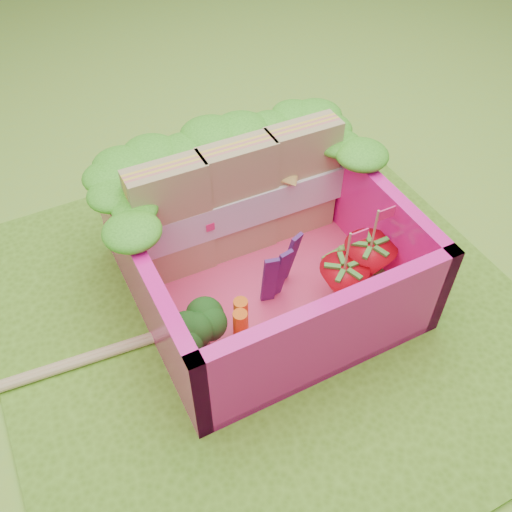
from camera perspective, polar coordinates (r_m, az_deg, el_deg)
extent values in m
plane|color=#99C638|center=(2.98, 0.69, -5.91)|extent=(14.00, 14.00, 0.00)
cube|color=#5D9621|center=(2.97, 0.69, -5.73)|extent=(2.60, 2.60, 0.03)
cube|color=#EF3D6C|center=(3.05, 0.68, -2.64)|extent=(1.30, 1.30, 0.05)
cube|color=#FF1593|center=(3.28, -4.32, 7.52)|extent=(1.30, 0.07, 0.55)
cube|color=#FF1593|center=(2.54, 7.24, -8.33)|extent=(1.30, 0.07, 0.55)
cube|color=#FF1593|center=(2.73, -10.82, -3.65)|extent=(0.07, 1.30, 0.55)
cube|color=#FF1593|center=(3.12, 10.79, 4.31)|extent=(0.07, 1.30, 0.55)
ellipsoid|color=#36941B|center=(2.94, -13.42, 9.16)|extent=(0.30, 0.30, 0.11)
ellipsoid|color=#36941B|center=(2.97, -10.35, 10.15)|extent=(0.30, 0.30, 0.11)
ellipsoid|color=#36941B|center=(3.01, -7.34, 11.09)|extent=(0.30, 0.30, 0.11)
ellipsoid|color=#36941B|center=(3.05, -4.39, 11.98)|extent=(0.30, 0.30, 0.11)
ellipsoid|color=#36941B|center=(3.11, -1.52, 12.81)|extent=(0.30, 0.30, 0.11)
ellipsoid|color=#36941B|center=(3.17, 1.26, 13.57)|extent=(0.30, 0.30, 0.11)
ellipsoid|color=#36941B|center=(3.24, 3.94, 14.28)|extent=(0.30, 0.30, 0.11)
ellipsoid|color=#36941B|center=(2.56, -11.85, 2.91)|extent=(0.27, 0.27, 0.10)
ellipsoid|color=#36941B|center=(2.67, -12.82, 4.75)|extent=(0.27, 0.27, 0.10)
ellipsoid|color=#36941B|center=(2.77, -13.72, 6.45)|extent=(0.27, 0.27, 0.10)
ellipsoid|color=#36941B|center=(2.88, -14.56, 8.03)|extent=(0.27, 0.27, 0.10)
ellipsoid|color=#36941B|center=(2.96, 10.01, 10.04)|extent=(0.27, 0.27, 0.10)
ellipsoid|color=#36941B|center=(3.05, 8.52, 11.48)|extent=(0.27, 0.27, 0.10)
ellipsoid|color=#36941B|center=(3.14, 7.10, 12.82)|extent=(0.27, 0.27, 0.10)
ellipsoid|color=#36941B|center=(3.24, 5.75, 14.08)|extent=(0.27, 0.27, 0.10)
cube|color=tan|center=(2.87, -8.42, 3.34)|extent=(0.39, 0.16, 0.68)
cube|color=tan|center=(2.97, -1.76, 5.61)|extent=(0.39, 0.16, 0.68)
cube|color=tan|center=(3.10, 4.45, 7.65)|extent=(0.39, 0.16, 0.68)
cube|color=white|center=(2.99, -1.74, 5.12)|extent=(1.24, 0.20, 0.20)
cylinder|color=#6EA851|center=(2.68, -5.83, -9.21)|extent=(0.12, 0.12, 0.16)
ellipsoid|color=#124714|center=(2.57, -6.06, -7.52)|extent=(0.34, 0.34, 0.12)
cylinder|color=#FF5815|center=(2.68, -1.55, -7.37)|extent=(0.07, 0.07, 0.24)
cylinder|color=#FF5815|center=(2.72, -1.50, -6.20)|extent=(0.07, 0.07, 0.25)
cube|color=#43164F|center=(2.78, 1.37, -2.45)|extent=(0.07, 0.04, 0.38)
cube|color=#43164F|center=(2.81, 2.45, -1.85)|extent=(0.07, 0.03, 0.38)
cube|color=#43164F|center=(2.88, 3.39, -0.29)|extent=(0.07, 0.04, 0.38)
cone|color=red|center=(2.88, 8.59, -2.91)|extent=(0.24, 0.24, 0.24)
cylinder|color=tan|center=(2.70, 9.14, 0.42)|extent=(0.01, 0.01, 0.24)
cube|color=#FE2A77|center=(2.67, 10.23, 1.96)|extent=(0.10, 0.01, 0.06)
cone|color=red|center=(2.98, 11.07, -0.85)|extent=(0.27, 0.27, 0.27)
cylinder|color=tan|center=(2.80, 11.79, 2.64)|extent=(0.01, 0.01, 0.24)
cube|color=#FE2A77|center=(2.77, 12.88, 4.15)|extent=(0.10, 0.01, 0.06)
cube|color=#58AE36|center=(3.18, 9.11, 0.49)|extent=(0.33, 0.12, 0.05)
cube|color=#58AE36|center=(3.08, 11.09, -1.83)|extent=(0.33, 0.12, 0.05)
cube|color=#58AE36|center=(2.88, 8.16, -5.86)|extent=(0.28, 0.27, 0.05)
cube|color=#DEB27A|center=(2.90, -20.32, -10.99)|extent=(2.35, 0.24, 0.04)
cube|color=#DEB27A|center=(2.90, -19.35, -10.38)|extent=(2.35, 0.24, 0.04)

